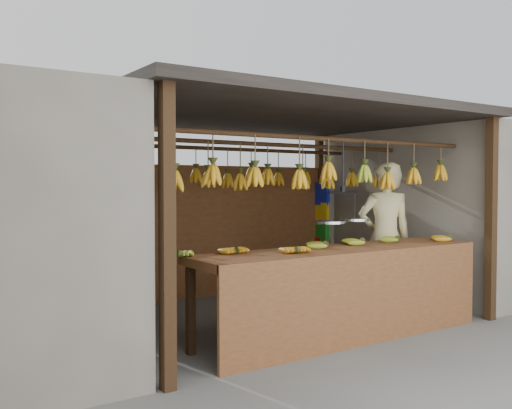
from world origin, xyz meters
TOP-DOWN VIEW (x-y plane):
  - ground at (0.00, 0.00)m, footprint 80.00×80.00m
  - stall at (0.00, 0.33)m, footprint 4.30×3.30m
  - neighbor_right at (3.60, 0.00)m, footprint 3.00×3.00m
  - counter at (0.08, -1.22)m, footprint 3.46×0.74m
  - hanging_bananas at (-0.00, -0.01)m, footprint 3.65×2.24m
  - balance_scale at (0.20, -1.00)m, footprint 0.79×0.46m
  - vendor at (1.25, -0.60)m, footprint 0.78×0.66m
  - bag_bundles at (1.94, 1.35)m, footprint 0.08×0.26m

SIDE VIEW (x-z plane):
  - ground at x=0.00m, z-range 0.00..0.00m
  - counter at x=0.08m, z-range 0.22..1.18m
  - vendor at x=1.25m, z-range 0.00..1.80m
  - bag_bundles at x=1.94m, z-range 0.37..1.56m
  - neighbor_right at x=3.60m, z-range 0.00..2.30m
  - balance_scale at x=0.20m, z-range 0.78..1.63m
  - hanging_bananas at x=0.00m, z-range 1.42..1.81m
  - stall at x=0.00m, z-range 0.77..3.17m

